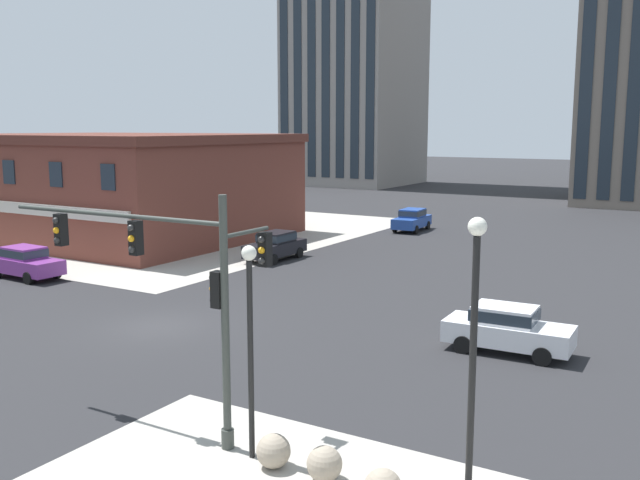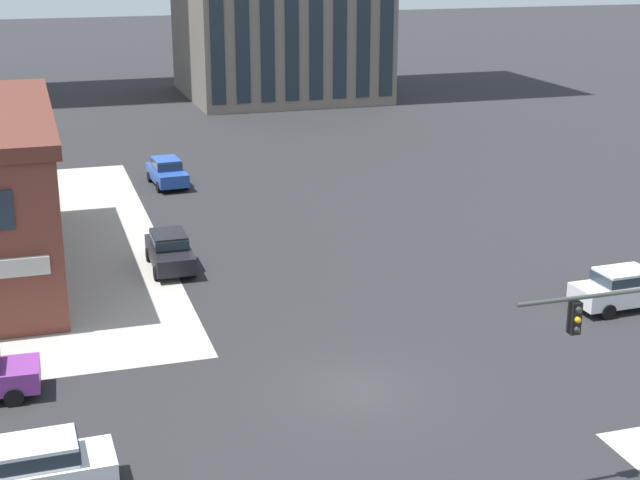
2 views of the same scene
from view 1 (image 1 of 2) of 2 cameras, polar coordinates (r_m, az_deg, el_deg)
ground_plane at (r=29.37m, az=-12.83°, el=-6.78°), size 320.00×320.00×0.00m
sidewalk_far_corner at (r=57.11m, az=-13.55°, el=0.87°), size 32.00×32.00×0.02m
traffic_signal_main at (r=18.31m, az=-11.00°, el=-3.18°), size 7.65×2.09×6.34m
bollard_sphere_curb_a at (r=17.35m, az=-3.77°, el=-16.58°), size 0.82×0.82×0.82m
bollard_sphere_curb_b at (r=16.74m, az=0.36°, el=-17.57°), size 0.82×0.82×0.82m
street_lamp_corner_near at (r=16.85m, az=-5.65°, el=-6.92°), size 0.36×0.36×5.21m
street_lamp_mid_sidewalk at (r=13.93m, az=12.24°, el=-8.08°), size 0.36×0.36×6.27m
car_main_northbound_far at (r=54.92m, az=7.41°, el=1.69°), size 2.11×4.51×1.68m
car_cross_eastbound at (r=26.04m, az=14.81°, el=-6.81°), size 4.46×2.01×1.68m
car_cross_westbound at (r=40.45m, az=-22.64°, el=-1.58°), size 4.47×2.04×1.68m
car_parked_curb at (r=42.62m, az=-3.60°, el=-0.38°), size 1.91×4.41×1.68m
storefront_block_near_corner at (r=54.46m, az=-16.15°, el=4.31°), size 22.54×17.86×7.41m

